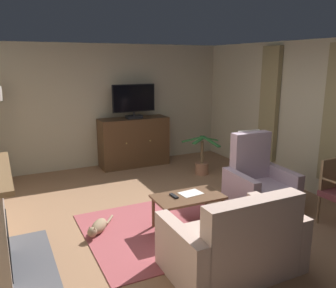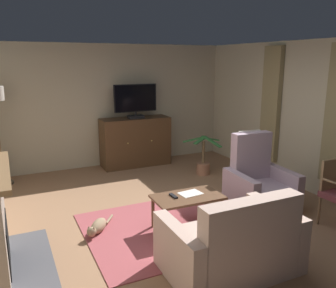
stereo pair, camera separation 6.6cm
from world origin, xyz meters
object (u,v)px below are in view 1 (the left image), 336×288
object	(u,v)px
coffee_table	(188,200)
armchair_in_far_corner	(259,186)
television	(134,100)
tv_remote	(174,196)
tv_cabinet	(134,143)
sofa_floral	(235,244)
cat	(98,227)
potted_plant_small_fern_corner	(202,163)
folded_newspaper	(191,193)

from	to	relation	value
coffee_table	armchair_in_far_corner	distance (m)	1.33
television	armchair_in_far_corner	size ratio (longest dim) A/B	0.79
coffee_table	tv_remote	bearing A→B (deg)	163.25
coffee_table	tv_cabinet	bearing A→B (deg)	82.66
sofa_floral	coffee_table	bearing A→B (deg)	88.16
coffee_table	tv_remote	size ratio (longest dim) A/B	5.50
armchair_in_far_corner	cat	world-z (taller)	armchair_in_far_corner
tv_cabinet	potted_plant_small_fern_corner	size ratio (longest dim) A/B	1.79
tv_cabinet	cat	bearing A→B (deg)	-119.51
folded_newspaper	cat	world-z (taller)	folded_newspaper
potted_plant_small_fern_corner	television	bearing A→B (deg)	131.40
television	coffee_table	distance (m)	3.24
tv_remote	folded_newspaper	distance (m)	0.26
folded_newspaper	armchair_in_far_corner	distance (m)	1.25
television	cat	bearing A→B (deg)	-120.00
television	coffee_table	xyz separation A→B (m)	(-0.40, -3.05, -1.01)
tv_remote	armchair_in_far_corner	world-z (taller)	armchair_in_far_corner
tv_remote	folded_newspaper	world-z (taller)	tv_remote
folded_newspaper	coffee_table	bearing A→B (deg)	-148.54
tv_remote	potted_plant_small_fern_corner	world-z (taller)	potted_plant_small_fern_corner
potted_plant_small_fern_corner	cat	bearing A→B (deg)	-148.93
tv_cabinet	armchair_in_far_corner	distance (m)	3.11
television	armchair_in_far_corner	world-z (taller)	television
armchair_in_far_corner	cat	distance (m)	2.48
tv_cabinet	armchair_in_far_corner	world-z (taller)	armchair_in_far_corner
tv_cabinet	cat	world-z (taller)	tv_cabinet
folded_newspaper	cat	bearing A→B (deg)	158.16
sofa_floral	cat	bearing A→B (deg)	126.46
television	folded_newspaper	bearing A→B (deg)	-96.20
coffee_table	tv_remote	xyz separation A→B (m)	(-0.18, 0.06, 0.07)
television	potted_plant_small_fern_corner	distance (m)	1.92
tv_remote	potted_plant_small_fern_corner	size ratio (longest dim) A/B	0.21
tv_remote	armchair_in_far_corner	xyz separation A→B (m)	(1.50, 0.08, -0.13)
coffee_table	sofa_floral	distance (m)	1.10
coffee_table	folded_newspaper	bearing A→B (deg)	37.66
sofa_floral	potted_plant_small_fern_corner	bearing A→B (deg)	64.57
sofa_floral	potted_plant_small_fern_corner	distance (m)	3.33
tv_remote	cat	size ratio (longest dim) A/B	0.32
armchair_in_far_corner	tv_remote	bearing A→B (deg)	-177.10
sofa_floral	armchair_in_far_corner	distance (m)	1.82
tv_remote	sofa_floral	world-z (taller)	sofa_floral
tv_remote	cat	bearing A→B (deg)	-112.50
armchair_in_far_corner	potted_plant_small_fern_corner	distance (m)	1.79
tv_remote	folded_newspaper	bearing A→B (deg)	87.75
sofa_floral	tv_remote	bearing A→B (deg)	97.41
cat	tv_cabinet	bearing A→B (deg)	60.49
television	folded_newspaper	world-z (taller)	television
tv_remote	television	bearing A→B (deg)	166.20
television	armchair_in_far_corner	bearing A→B (deg)	-72.56
folded_newspaper	sofa_floral	xyz separation A→B (m)	(-0.11, -1.15, -0.16)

